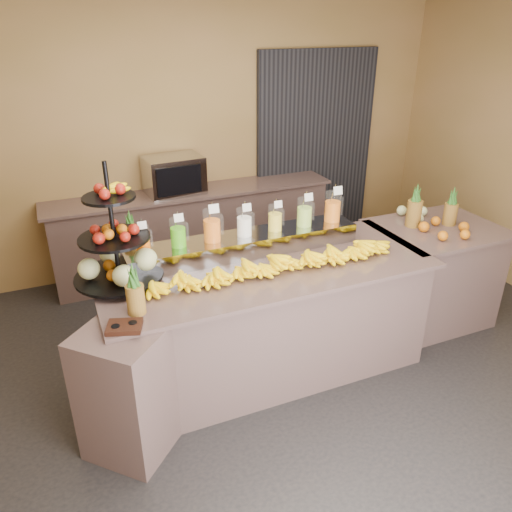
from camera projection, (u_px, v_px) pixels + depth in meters
ground at (282, 389)px, 3.86m from camera, size 6.00×6.00×0.00m
room_envelope at (265, 124)px, 3.77m from camera, size 6.04×5.02×2.82m
buffet_counter at (255, 325)px, 3.84m from camera, size 2.75×1.25×0.93m
right_counter at (430, 274)px, 4.60m from camera, size 1.08×0.88×0.93m
back_ledge at (195, 231)px, 5.53m from camera, size 3.10×0.55×0.93m
pitcher_tray at (245, 244)px, 3.89m from camera, size 1.85×0.30×0.15m
juice_pitcher_orange_a at (142, 241)px, 3.54m from camera, size 0.11×0.11×0.26m
juice_pitcher_green at (178, 234)px, 3.63m from camera, size 0.12×0.12×0.28m
juice_pitcher_orange_b at (212, 227)px, 3.71m from camera, size 0.13×0.14×0.32m
juice_pitcher_milk at (244, 224)px, 3.81m from camera, size 0.12×0.12×0.29m
juice_pitcher_lemon at (275, 219)px, 3.91m from camera, size 0.11×0.12×0.27m
juice_pitcher_lime at (304, 214)px, 3.99m from camera, size 0.12×0.13×0.30m
juice_pitcher_orange_c at (333, 208)px, 4.08m from camera, size 0.13×0.14×0.32m
banana_heap at (273, 261)px, 3.63m from camera, size 1.97×0.18×0.16m
fruit_stand at (122, 252)px, 3.41m from camera, size 0.72×0.72×0.86m
condiment_caddy at (124, 327)px, 2.95m from camera, size 0.24×0.21×0.03m
pineapple_left_a at (135, 295)px, 3.07m from camera, size 0.11×0.11×0.35m
pineapple_left_b at (132, 241)px, 3.75m from camera, size 0.13×0.13×0.40m
right_fruit_pile at (438, 221)px, 4.32m from camera, size 0.45×0.43×0.23m
oven_warmer at (174, 175)px, 5.18m from camera, size 0.61×0.45×0.39m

